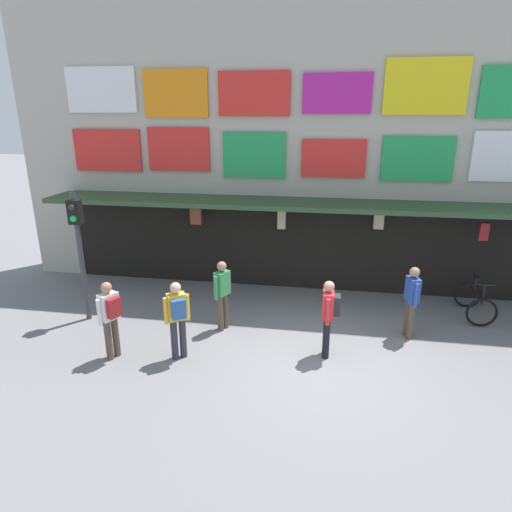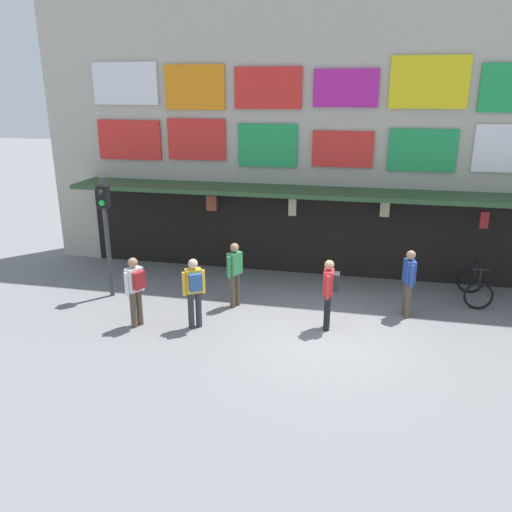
{
  "view_description": "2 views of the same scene",
  "coord_description": "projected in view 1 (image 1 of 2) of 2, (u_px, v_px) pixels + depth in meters",
  "views": [
    {
      "loc": [
        -0.12,
        -7.84,
        4.89
      ],
      "look_at": [
        -1.69,
        1.72,
        1.66
      ],
      "focal_mm": 30.55,
      "sensor_mm": 36.0,
      "label": 1
    },
    {
      "loc": [
        0.7,
        -10.55,
        5.34
      ],
      "look_at": [
        -1.92,
        1.52,
        1.26
      ],
      "focal_mm": 35.94,
      "sensor_mm": 36.0,
      "label": 2
    }
  ],
  "objects": [
    {
      "name": "pedestrian_in_white",
      "position": [
        411.0,
        298.0,
        9.63
      ],
      "size": [
        0.29,
        0.52,
        1.68
      ],
      "color": "brown",
      "rests_on": "ground"
    },
    {
      "name": "pedestrian_in_yellow",
      "position": [
        177.0,
        315.0,
        8.76
      ],
      "size": [
        0.48,
        0.47,
        1.68
      ],
      "color": "#2D2D38",
      "rests_on": "ground"
    },
    {
      "name": "bicycle_parked",
      "position": [
        475.0,
        302.0,
        10.78
      ],
      "size": [
        0.72,
        1.16,
        1.05
      ],
      "color": "black",
      "rests_on": "ground"
    },
    {
      "name": "pedestrian_in_blue",
      "position": [
        222.0,
        292.0,
        9.99
      ],
      "size": [
        0.35,
        0.49,
        1.68
      ],
      "color": "brown",
      "rests_on": "ground"
    },
    {
      "name": "shopfront",
      "position": [
        334.0,
        147.0,
        11.88
      ],
      "size": [
        18.0,
        2.6,
        8.0
      ],
      "color": "#B2AD9E",
      "rests_on": "ground"
    },
    {
      "name": "ground_plane",
      "position": [
        324.0,
        364.0,
        8.86
      ],
      "size": [
        80.0,
        80.0,
        0.0
      ],
      "primitive_type": "plane",
      "color": "slate"
    },
    {
      "name": "pedestrian_in_red",
      "position": [
        110.0,
        315.0,
        8.78
      ],
      "size": [
        0.45,
        0.49,
        1.68
      ],
      "color": "brown",
      "rests_on": "ground"
    },
    {
      "name": "traffic_light_near",
      "position": [
        78.0,
        236.0,
        10.11
      ],
      "size": [
        0.31,
        0.34,
        3.2
      ],
      "color": "#38383D",
      "rests_on": "ground"
    },
    {
      "name": "pedestrian_in_purple",
      "position": [
        329.0,
        313.0,
        8.85
      ],
      "size": [
        0.36,
        0.53,
        1.68
      ],
      "color": "black",
      "rests_on": "ground"
    }
  ]
}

